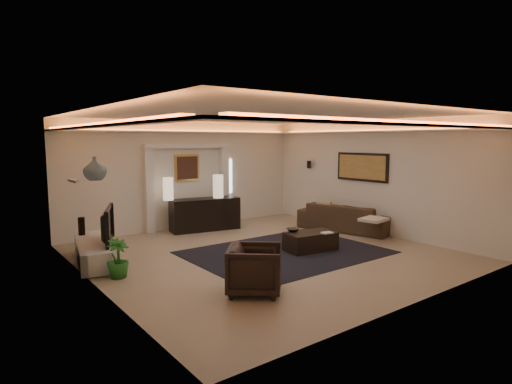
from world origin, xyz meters
TOP-DOWN VIEW (x-y plane):
  - floor at (0.00, 0.00)m, footprint 7.00×7.00m
  - ceiling at (0.00, 0.00)m, footprint 7.00×7.00m
  - wall_back at (0.00, 3.50)m, footprint 7.00×0.00m
  - wall_front at (0.00, -3.50)m, footprint 7.00×0.00m
  - wall_left at (-3.50, 0.00)m, footprint 0.00×7.00m
  - wall_right at (3.50, 0.00)m, footprint 0.00×7.00m
  - cove_soffit at (0.00, 0.00)m, footprint 7.00×7.00m
  - daylight_slit at (1.35, 3.48)m, footprint 0.25×0.03m
  - area_rug at (0.40, -0.20)m, footprint 4.00×3.00m
  - pilaster_left at (-1.15, 3.40)m, footprint 0.22×0.20m
  - pilaster_right at (1.15, 3.40)m, footprint 0.22×0.20m
  - alcove_header at (0.00, 3.40)m, footprint 2.52×0.20m
  - painting_frame at (0.00, 3.47)m, footprint 0.74×0.04m
  - painting_canvas at (0.00, 3.44)m, footprint 0.62×0.02m
  - art_panel_frame at (3.47, 0.30)m, footprint 0.04×1.64m
  - art_panel_gold at (3.44, 0.30)m, footprint 0.02×1.50m
  - wall_sconce at (3.38, 2.20)m, footprint 0.12×0.12m
  - wall_niche at (-3.44, 1.40)m, footprint 0.10×0.55m
  - console at (0.18, 2.85)m, footprint 1.90×0.89m
  - lamp_left at (-0.73, 3.13)m, footprint 0.34×0.34m
  - lamp_right at (0.54, 2.75)m, footprint 0.33×0.33m
  - media_ledge at (-3.15, 1.55)m, footprint 0.94×2.19m
  - tv at (-2.98, 1.30)m, footprint 1.18×0.62m
  - figurine at (-3.13, 2.26)m, footprint 0.15×0.15m
  - ginger_jar at (-3.15, 1.07)m, footprint 0.53×0.53m
  - plant at (-3.05, 0.32)m, footprint 0.47×0.47m
  - sofa at (3.15, 0.55)m, footprint 2.61×1.57m
  - throw_blanket at (2.66, -0.74)m, footprint 0.70×0.61m
  - throw_pillow at (2.78, 0.98)m, footprint 0.25×0.44m
  - coffee_table at (0.94, -0.40)m, footprint 1.17×0.75m
  - bowl at (0.68, -0.10)m, footprint 0.34×0.34m
  - magazine at (1.14, -0.70)m, footprint 0.26×0.20m
  - armchair at (-1.58, -1.73)m, footprint 1.17×1.17m

SIDE VIEW (x-z plane):
  - floor at x=0.00m, z-range 0.00..0.00m
  - area_rug at x=0.40m, z-range 0.00..0.01m
  - coffee_table at x=0.94m, z-range 0.00..0.41m
  - media_ledge at x=-3.15m, z-range 0.03..0.42m
  - plant at x=-3.05m, z-range 0.00..0.69m
  - sofa at x=3.15m, z-range 0.00..0.71m
  - armchair at x=-1.58m, z-range 0.00..0.77m
  - console at x=0.18m, z-range -0.06..0.86m
  - magazine at x=1.14m, z-range 0.41..0.44m
  - bowl at x=0.68m, z-range 0.41..0.48m
  - throw_blanket at x=2.66m, z-range 0.52..0.58m
  - throw_pillow at x=2.78m, z-range 0.34..0.76m
  - figurine at x=-3.13m, z-range 0.45..0.83m
  - tv at x=-2.98m, z-range 0.45..1.15m
  - lamp_left at x=-0.73m, z-range 0.80..1.38m
  - lamp_right at x=0.54m, z-range 0.78..1.40m
  - pilaster_left at x=-1.15m, z-range 0.00..2.20m
  - pilaster_right at x=1.15m, z-range 0.00..2.20m
  - daylight_slit at x=1.35m, z-range 0.85..1.85m
  - wall_back at x=0.00m, z-range -2.05..4.95m
  - wall_front at x=0.00m, z-range -2.05..4.95m
  - wall_left at x=-3.50m, z-range -2.05..4.95m
  - wall_right at x=3.50m, z-range -2.05..4.95m
  - painting_frame at x=0.00m, z-range 1.28..2.02m
  - painting_canvas at x=0.00m, z-range 1.34..1.96m
  - wall_niche at x=-3.44m, z-range 1.63..1.67m
  - wall_sconce at x=3.38m, z-range 1.57..1.79m
  - art_panel_gold at x=3.44m, z-range 1.39..2.01m
  - art_panel_frame at x=3.47m, z-range 1.33..2.07m
  - ginger_jar at x=-3.15m, z-range 1.67..2.10m
  - alcove_header at x=0.00m, z-range 2.19..2.31m
  - cove_soffit at x=0.00m, z-range 2.60..2.64m
  - ceiling at x=0.00m, z-range 2.90..2.90m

